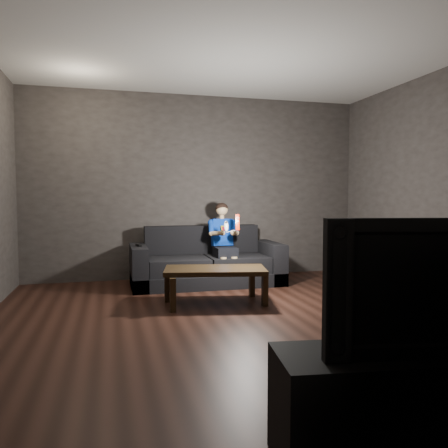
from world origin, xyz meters
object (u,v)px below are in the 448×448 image
object	(u,v)px
sofa	(206,265)
media_console	(428,404)
child	(224,236)
coffee_table	(215,273)

from	to	relation	value
sofa	media_console	size ratio (longest dim) A/B	1.45
child	media_console	xyz separation A→B (m)	(-0.10, -4.13, -0.41)
coffee_table	sofa	bearing A→B (deg)	82.68
sofa	coffee_table	xyz separation A→B (m)	(-0.14, -1.13, 0.09)
sofa	child	world-z (taller)	child
media_console	coffee_table	bearing A→B (deg)	102.72
sofa	media_console	bearing A→B (deg)	-88.24
media_console	sofa	bearing A→B (deg)	99.38
child	media_console	distance (m)	4.15
sofa	child	bearing A→B (deg)	-13.49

